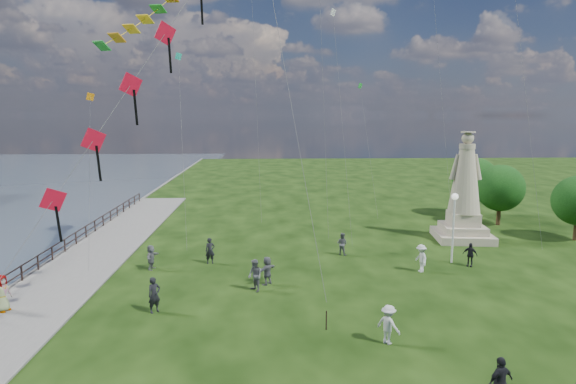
{
  "coord_description": "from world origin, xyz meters",
  "views": [
    {
      "loc": [
        -2.12,
        -17.28,
        9.53
      ],
      "look_at": [
        -1.0,
        8.0,
        5.5
      ],
      "focal_mm": 30.0,
      "sensor_mm": 36.0,
      "label": 1
    }
  ],
  "objects_px": {
    "person_7": "(342,244)",
    "person_10": "(2,295)",
    "statue": "(464,199)",
    "person_5": "(151,257)",
    "lamppost": "(454,213)",
    "person_11": "(267,270)",
    "person_3": "(500,382)",
    "person_8": "(421,258)",
    "person_0": "(154,295)",
    "person_2": "(388,324)",
    "person_6": "(210,251)",
    "person_9": "(470,255)",
    "person_1": "(255,276)"
  },
  "relations": [
    {
      "from": "person_6",
      "to": "person_11",
      "type": "xyz_separation_m",
      "value": [
        3.7,
        -4.07,
        -0.03
      ]
    },
    {
      "from": "person_11",
      "to": "person_8",
      "type": "bearing_deg",
      "value": 144.04
    },
    {
      "from": "person_9",
      "to": "person_6",
      "type": "bearing_deg",
      "value": -147.93
    },
    {
      "from": "statue",
      "to": "person_2",
      "type": "bearing_deg",
      "value": -113.94
    },
    {
      "from": "statue",
      "to": "person_11",
      "type": "bearing_deg",
      "value": -141.22
    },
    {
      "from": "person_8",
      "to": "person_0",
      "type": "bearing_deg",
      "value": -80.73
    },
    {
      "from": "person_7",
      "to": "person_10",
      "type": "height_order",
      "value": "person_10"
    },
    {
      "from": "person_3",
      "to": "person_9",
      "type": "bearing_deg",
      "value": -131.17
    },
    {
      "from": "lamppost",
      "to": "person_3",
      "type": "relative_size",
      "value": 2.64
    },
    {
      "from": "person_2",
      "to": "person_6",
      "type": "height_order",
      "value": "person_6"
    },
    {
      "from": "person_1",
      "to": "person_11",
      "type": "xyz_separation_m",
      "value": [
        0.67,
        1.08,
        -0.08
      ]
    },
    {
      "from": "person_6",
      "to": "person_8",
      "type": "bearing_deg",
      "value": -24.31
    },
    {
      "from": "statue",
      "to": "person_5",
      "type": "bearing_deg",
      "value": -157.07
    },
    {
      "from": "person_7",
      "to": "statue",
      "type": "bearing_deg",
      "value": -124.54
    },
    {
      "from": "statue",
      "to": "person_11",
      "type": "distance_m",
      "value": 18.02
    },
    {
      "from": "person_5",
      "to": "person_10",
      "type": "distance_m",
      "value": 8.59
    },
    {
      "from": "lamppost",
      "to": "person_3",
      "type": "height_order",
      "value": "lamppost"
    },
    {
      "from": "person_8",
      "to": "person_7",
      "type": "bearing_deg",
      "value": -143.03
    },
    {
      "from": "statue",
      "to": "person_10",
      "type": "bearing_deg",
      "value": -148.32
    },
    {
      "from": "person_3",
      "to": "person_7",
      "type": "relative_size",
      "value": 1.12
    },
    {
      "from": "person_5",
      "to": "person_7",
      "type": "distance_m",
      "value": 12.7
    },
    {
      "from": "person_3",
      "to": "person_6",
      "type": "distance_m",
      "value": 19.7
    },
    {
      "from": "person_8",
      "to": "person_10",
      "type": "height_order",
      "value": "person_10"
    },
    {
      "from": "person_2",
      "to": "person_6",
      "type": "bearing_deg",
      "value": -5.0
    },
    {
      "from": "person_3",
      "to": "person_10",
      "type": "height_order",
      "value": "person_10"
    },
    {
      "from": "person_3",
      "to": "person_0",
      "type": "bearing_deg",
      "value": -53.8
    },
    {
      "from": "person_0",
      "to": "person_9",
      "type": "height_order",
      "value": "person_0"
    },
    {
      "from": "person_6",
      "to": "person_11",
      "type": "bearing_deg",
      "value": -62.27
    },
    {
      "from": "person_5",
      "to": "person_0",
      "type": "bearing_deg",
      "value": -155.9
    },
    {
      "from": "person_6",
      "to": "person_9",
      "type": "bearing_deg",
      "value": -19.08
    },
    {
      "from": "person_2",
      "to": "person_8",
      "type": "xyz_separation_m",
      "value": [
        4.37,
        9.25,
        0.02
      ]
    },
    {
      "from": "person_6",
      "to": "person_9",
      "type": "relative_size",
      "value": 1.11
    },
    {
      "from": "statue",
      "to": "lamppost",
      "type": "height_order",
      "value": "statue"
    },
    {
      "from": "statue",
      "to": "person_7",
      "type": "relative_size",
      "value": 5.36
    },
    {
      "from": "person_0",
      "to": "person_7",
      "type": "bearing_deg",
      "value": -0.66
    },
    {
      "from": "person_8",
      "to": "lamppost",
      "type": "bearing_deg",
      "value": 112.93
    },
    {
      "from": "person_1",
      "to": "person_7",
      "type": "bearing_deg",
      "value": 108.48
    },
    {
      "from": "lamppost",
      "to": "person_11",
      "type": "relative_size",
      "value": 2.83
    },
    {
      "from": "person_2",
      "to": "person_5",
      "type": "bearing_deg",
      "value": 7.34
    },
    {
      "from": "statue",
      "to": "person_0",
      "type": "bearing_deg",
      "value": -140.63
    },
    {
      "from": "person_5",
      "to": "person_10",
      "type": "relative_size",
      "value": 0.86
    },
    {
      "from": "statue",
      "to": "person_1",
      "type": "xyz_separation_m",
      "value": [
        -15.85,
        -10.51,
        -2.26
      ]
    },
    {
      "from": "person_5",
      "to": "person_2",
      "type": "bearing_deg",
      "value": -120.59
    },
    {
      "from": "statue",
      "to": "person_5",
      "type": "xyz_separation_m",
      "value": [
        -22.42,
        -6.42,
        -2.37
      ]
    },
    {
      "from": "person_8",
      "to": "person_9",
      "type": "bearing_deg",
      "value": 94.24
    },
    {
      "from": "person_2",
      "to": "lamppost",
      "type": "bearing_deg",
      "value": -74.76
    },
    {
      "from": "person_0",
      "to": "person_7",
      "type": "distance_m",
      "value": 14.23
    },
    {
      "from": "person_3",
      "to": "person_8",
      "type": "distance_m",
      "value": 13.97
    },
    {
      "from": "statue",
      "to": "person_2",
      "type": "height_order",
      "value": "statue"
    },
    {
      "from": "person_0",
      "to": "person_2",
      "type": "bearing_deg",
      "value": -61.31
    }
  ]
}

